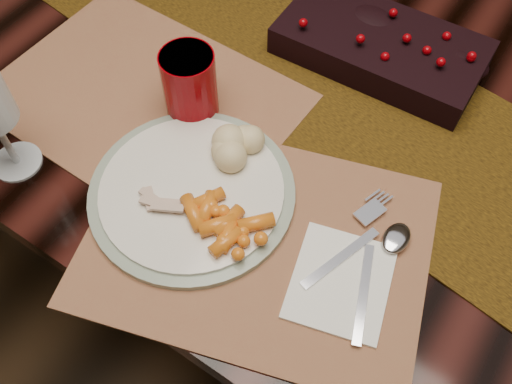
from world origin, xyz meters
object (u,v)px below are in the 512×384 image
Objects in this scene: turkey_shreds at (162,199)px; napkin at (341,282)px; red_cup at (190,84)px; centerpiece at (381,43)px; placemat_main at (257,242)px; dinner_plate at (192,192)px; mashed_potatoes at (240,142)px; baby_carrots at (220,219)px; dining_table at (325,198)px.

napkin is (0.25, 0.04, -0.02)m from turkey_shreds.
centerpiece is at bearing 54.35° from red_cup.
turkey_shreds is 0.65× the size of red_cup.
placemat_main is (0.02, -0.39, -0.03)m from centerpiece.
mashed_potatoes reaches higher than dinner_plate.
turkey_shreds is (-0.08, -0.02, -0.00)m from baby_carrots.
dining_table is 20.86× the size of mashed_potatoes.
red_cup is (-0.32, 0.12, 0.05)m from napkin.
dining_table is 0.51m from placemat_main.
centerpiece is 0.39m from dinner_plate.
centerpiece is 3.70× the size of mashed_potatoes.
dining_table is 0.53m from baby_carrots.
baby_carrots is 0.72× the size of napkin.
placemat_main is 0.12m from napkin.
dining_table is at bearing 79.42° from mashed_potatoes.
baby_carrots is 0.21m from red_cup.
napkin is 0.35m from red_cup.
baby_carrots is at bearing -17.65° from dinner_plate.
dinner_plate is 0.04m from turkey_shreds.
placemat_main is 4.08× the size of red_cup.
red_cup reaches higher than dining_table.
mashed_potatoes is 0.63× the size of napkin.
dinner_plate is at bearing 63.05° from turkey_shreds.
dining_table is at bearing 89.68° from baby_carrots.
baby_carrots is at bearing -42.81° from red_cup.
dinner_plate is (-0.11, 0.01, 0.01)m from placemat_main.
dining_table is 0.53m from napkin.
placemat_main is at bearing 169.06° from napkin.
placemat_main is at bearing -45.99° from mashed_potatoes.
mashed_potatoes reaches higher than dining_table.
red_cup reaches higher than placemat_main.
red_cup is (-0.09, 0.12, 0.05)m from dinner_plate.
dinner_plate is at bearing -53.27° from red_cup.
mashed_potatoes is at bearing 111.79° from baby_carrots.
mashed_potatoes is at bearing 72.48° from turkey_shreds.
placemat_main is 5.08× the size of mashed_potatoes.
dinner_plate reaches higher than placemat_main.
centerpiece is at bearing 76.65° from dinner_plate.
napkin is at bearing -69.46° from centerpiece.
red_cup is at bearing -127.96° from dining_table.
placemat_main is 0.11m from dinner_plate.
mashed_potatoes is at bearing 142.33° from napkin.
mashed_potatoes is 1.23× the size of turkey_shreds.
dining_table is 0.51m from dinner_plate.
centerpiece reaches higher than dinner_plate.
napkin is (0.14, -0.38, -0.03)m from centerpiece.
dinner_plate is at bearing -103.35° from centerpiece.
red_cup is at bearing -125.65° from centerpiece.
placemat_main is at bearing -32.96° from red_cup.
turkey_shreds is (-0.13, -0.03, 0.03)m from placemat_main.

